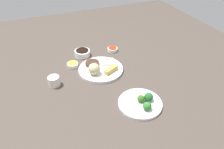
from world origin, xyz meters
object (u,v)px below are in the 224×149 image
Objects in this scene: sauce_ramekin_sweet_and_sour at (113,50)px; teacup at (54,81)px; broccoli_plate at (140,103)px; soy_sauce_bowl at (82,53)px; main_plate at (102,69)px; sauce_ramekin_hot_mustard at (73,65)px.

teacup reaches higher than sauce_ramekin_sweet_and_sour.
teacup is at bearing 138.79° from broccoli_plate.
soy_sauce_bowl is 0.34m from teacup.
sauce_ramekin_sweet_and_sour is (0.15, 0.19, 0.00)m from main_plate.
soy_sauce_bowl reaches higher than sauce_ramekin_sweet_and_sour.
sauce_ramekin_sweet_and_sour is at bearing 51.30° from main_plate.
main_plate is 4.25× the size of teacup.
soy_sauce_bowl is at bearing 47.44° from sauce_ramekin_hot_mustard.
main_plate is at bearing -35.90° from sauce_ramekin_hot_mustard.
sauce_ramekin_sweet_and_sour is at bearing 81.62° from broccoli_plate.
main_plate is 0.22m from soy_sauce_bowl.
sauce_ramekin_hot_mustard is at bearing 115.89° from broccoli_plate.
sauce_ramekin_sweet_and_sour is at bearing 26.85° from teacup.
sauce_ramekin_hot_mustard is 0.20m from teacup.
sauce_ramekin_hot_mustard is (-0.09, -0.10, -0.01)m from soy_sauce_bowl.
soy_sauce_bowl is at bearing 174.56° from sauce_ramekin_sweet_and_sour.
soy_sauce_bowl is at bearing 103.09° from broccoli_plate.
sauce_ramekin_sweet_and_sour is at bearing -5.44° from soy_sauce_bowl.
teacup is at bearing -173.37° from main_plate.
main_plate is at bearing -74.60° from soy_sauce_bowl.
soy_sauce_bowl is at bearing 46.44° from teacup.
sauce_ramekin_hot_mustard is 1.08× the size of teacup.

